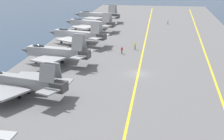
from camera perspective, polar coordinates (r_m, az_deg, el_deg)
name	(u,v)px	position (r m, az deg, el deg)	size (l,w,h in m)	color
ground_plane	(138,76)	(65.11, 4.36, -0.96)	(2000.00, 2000.00, 0.00)	navy
carrier_deck	(138,75)	(65.05, 4.36, -0.79)	(221.61, 50.41, 0.40)	slate
deck_stripe_foul_line	(214,77)	(65.70, 16.52, -1.11)	(199.45, 0.36, 0.01)	yellow
deck_stripe_centerline	(138,74)	(64.99, 4.37, -0.62)	(199.45, 0.36, 0.01)	yellow
parked_jet_third	(18,81)	(55.37, -15.38, -1.79)	(13.28, 17.49, 5.92)	gray
parked_jet_fourth	(55,52)	(70.81, -9.39, 2.95)	(12.72, 15.48, 6.67)	#93999E
parked_jet_fifth	(77,35)	(87.93, -5.78, 5.88)	(12.91, 16.52, 6.36)	#A8AAAF
parked_jet_sixth	(90,23)	(106.82, -3.67, 7.76)	(14.10, 17.14, 5.86)	#A8AAAF
parked_jet_seventh	(97,15)	(123.58, -2.46, 9.09)	(13.45, 17.39, 6.46)	#9EA3A8
crew_red_vest	(122,50)	(79.10, 1.65, 3.39)	(0.46, 0.42, 1.74)	#383328
crew_white_vest	(168,21)	(120.31, 9.29, 7.99)	(0.35, 0.43, 1.78)	#4C473D
crew_yellow_vest	(135,46)	(83.19, 3.85, 4.06)	(0.46, 0.43, 1.75)	#4C473D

